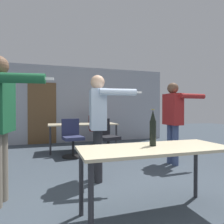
{
  "coord_description": "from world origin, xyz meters",
  "views": [
    {
      "loc": [
        -0.86,
        -1.5,
        1.15
      ],
      "look_at": [
        0.3,
        2.2,
        1.1
      ],
      "focal_mm": 32.0,
      "sensor_mm": 36.0,
      "label": 1
    }
  ],
  "objects_px": {
    "office_chair_far_right": "(106,139)",
    "beer_bottle": "(153,129)",
    "person_far_watching": "(173,115)",
    "office_chair_near_pushed": "(98,131)",
    "office_chair_mid_tucked": "(72,139)",
    "person_left_plaid": "(0,115)",
    "person_center_tall": "(99,117)"
  },
  "relations": [
    {
      "from": "person_center_tall",
      "to": "office_chair_far_right",
      "type": "relative_size",
      "value": 1.86
    },
    {
      "from": "person_far_watching",
      "to": "office_chair_near_pushed",
      "type": "bearing_deg",
      "value": -161.89
    },
    {
      "from": "person_far_watching",
      "to": "beer_bottle",
      "type": "distance_m",
      "value": 2.17
    },
    {
      "from": "office_chair_mid_tucked",
      "to": "beer_bottle",
      "type": "xyz_separation_m",
      "value": [
        0.56,
        -2.99,
        0.51
      ]
    },
    {
      "from": "person_left_plaid",
      "to": "beer_bottle",
      "type": "height_order",
      "value": "person_left_plaid"
    },
    {
      "from": "office_chair_near_pushed",
      "to": "office_chair_mid_tucked",
      "type": "height_order",
      "value": "office_chair_near_pushed"
    },
    {
      "from": "office_chair_far_right",
      "to": "beer_bottle",
      "type": "relative_size",
      "value": 2.26
    },
    {
      "from": "office_chair_far_right",
      "to": "beer_bottle",
      "type": "distance_m",
      "value": 2.84
    },
    {
      "from": "person_far_watching",
      "to": "office_chair_near_pushed",
      "type": "distance_m",
      "value": 2.93
    },
    {
      "from": "beer_bottle",
      "to": "person_left_plaid",
      "type": "bearing_deg",
      "value": 155.76
    },
    {
      "from": "office_chair_near_pushed",
      "to": "office_chair_far_right",
      "type": "bearing_deg",
      "value": 66.49
    },
    {
      "from": "office_chair_mid_tucked",
      "to": "office_chair_far_right",
      "type": "xyz_separation_m",
      "value": [
        0.81,
        -0.21,
        -0.0
      ]
    },
    {
      "from": "person_center_tall",
      "to": "person_far_watching",
      "type": "height_order",
      "value": "person_far_watching"
    },
    {
      "from": "office_chair_mid_tucked",
      "to": "beer_bottle",
      "type": "relative_size",
      "value": 2.27
    },
    {
      "from": "office_chair_far_right",
      "to": "office_chair_near_pushed",
      "type": "bearing_deg",
      "value": -115.49
    },
    {
      "from": "person_center_tall",
      "to": "office_chair_far_right",
      "type": "height_order",
      "value": "person_center_tall"
    },
    {
      "from": "beer_bottle",
      "to": "office_chair_near_pushed",
      "type": "bearing_deg",
      "value": 84.71
    },
    {
      "from": "person_far_watching",
      "to": "office_chair_far_right",
      "type": "distance_m",
      "value": 1.72
    },
    {
      "from": "office_chair_near_pushed",
      "to": "person_left_plaid",
      "type": "bearing_deg",
      "value": 42.23
    },
    {
      "from": "office_chair_mid_tucked",
      "to": "beer_bottle",
      "type": "distance_m",
      "value": 3.09
    },
    {
      "from": "person_center_tall",
      "to": "person_far_watching",
      "type": "distance_m",
      "value": 1.78
    },
    {
      "from": "person_left_plaid",
      "to": "office_chair_mid_tucked",
      "type": "xyz_separation_m",
      "value": [
        1.1,
        2.25,
        -0.66
      ]
    },
    {
      "from": "office_chair_near_pushed",
      "to": "office_chair_mid_tucked",
      "type": "bearing_deg",
      "value": 36.7
    },
    {
      "from": "office_chair_far_right",
      "to": "beer_bottle",
      "type": "height_order",
      "value": "beer_bottle"
    },
    {
      "from": "person_left_plaid",
      "to": "office_chair_mid_tucked",
      "type": "relative_size",
      "value": 1.96
    },
    {
      "from": "person_far_watching",
      "to": "office_chair_near_pushed",
      "type": "relative_size",
      "value": 1.81
    },
    {
      "from": "office_chair_mid_tucked",
      "to": "office_chair_far_right",
      "type": "relative_size",
      "value": 1.0
    },
    {
      "from": "person_left_plaid",
      "to": "person_far_watching",
      "type": "relative_size",
      "value": 1.05
    },
    {
      "from": "person_left_plaid",
      "to": "office_chair_far_right",
      "type": "bearing_deg",
      "value": 144.89
    },
    {
      "from": "person_center_tall",
      "to": "office_chair_near_pushed",
      "type": "relative_size",
      "value": 1.8
    },
    {
      "from": "person_center_tall",
      "to": "office_chair_near_pushed",
      "type": "xyz_separation_m",
      "value": [
        0.73,
        3.16,
        -0.58
      ]
    },
    {
      "from": "person_center_tall",
      "to": "beer_bottle",
      "type": "height_order",
      "value": "person_center_tall"
    }
  ]
}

